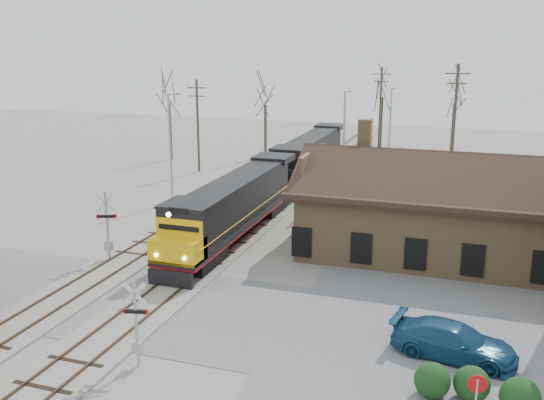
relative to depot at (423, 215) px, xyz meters
The scene contains 25 objects.
ground 17.14m from the depot, 134.97° to the right, with size 140.00×140.00×0.00m, color gray.
road 17.13m from the depot, 134.97° to the right, with size 60.00×9.00×0.03m, color slate.
parking_lot 10.29m from the depot, 53.10° to the right, with size 22.00×26.00×0.03m, color slate.
track_main 12.58m from the depot, 165.97° to the left, with size 3.40×90.00×0.24m.
track_siding 16.92m from the depot, 169.70° to the left, with size 3.40×90.00×0.24m.
depot is the anchor object (origin of this frame).
locomotive_lead 12.05m from the depot, behind, with size 2.76×18.52×4.11m.
locomotive_trailing 21.33m from the depot, 124.21° to the left, with size 2.76×18.52×3.89m.
crossbuck_near 19.77m from the depot, 118.69° to the right, with size 1.04×0.33×3.68m.
crossbuck_far 18.87m from the depot, 157.28° to the right, with size 1.14×0.53×4.23m.
do_not_enter_sign 17.86m from the depot, 79.36° to the right, with size 0.64×0.14×2.15m.
parked_car 12.93m from the depot, 79.07° to the right, with size 2.06×5.06×1.47m, color navy.
hedge_a 15.98m from the depot, 83.45° to the right, with size 1.32×1.32×1.32m, color black.
hedge_b 15.97m from the depot, 78.43° to the right, with size 1.31×1.31×1.31m, color black.
hedge_c 16.79m from the depot, 73.37° to the right, with size 1.40×1.40×1.40m, color black.
streetlight_a 21.36m from the depot, 162.72° to the left, with size 0.25×2.04×8.68m.
streetlight_b 12.65m from the depot, 125.01° to the left, with size 0.25×2.04×8.95m.
streetlight_c 22.61m from the depot, 103.19° to the left, with size 0.25×2.04×8.40m.
utility_pole_a 29.11m from the depot, 143.08° to the left, with size 2.00×0.24×9.06m.
utility_pole_b 33.55m from the depot, 103.40° to the left, with size 2.00×0.24×9.87m.
utility_pole_c 16.42m from the depot, 86.90° to the left, with size 2.00×0.24×10.86m.
tree_a 37.04m from the depot, 142.10° to the left, with size 4.12×4.12×10.10m.
tree_b 34.12m from the depot, 125.60° to the left, with size 3.84×3.84×9.42m.
tree_c 36.03m from the depot, 102.80° to the left, with size 4.24×4.24×10.40m.
tree_d 32.42m from the depot, 89.51° to the left, with size 4.10×4.10×10.04m.
Camera 1 is at (14.52, -24.27, 12.65)m, focal length 40.00 mm.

